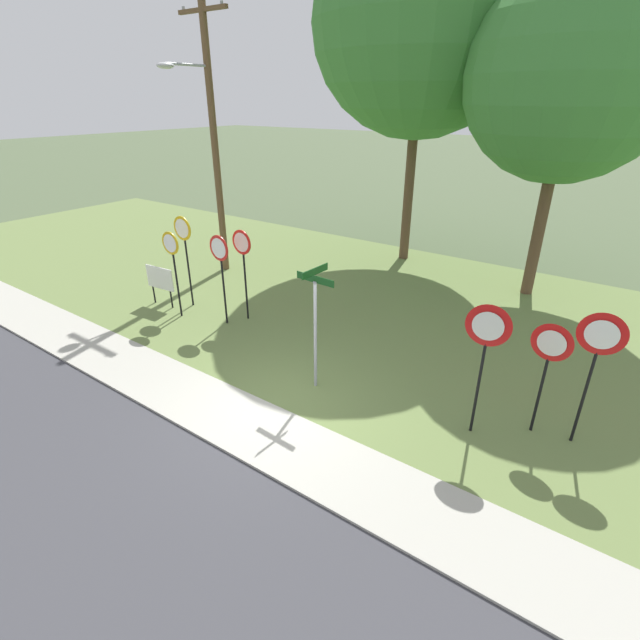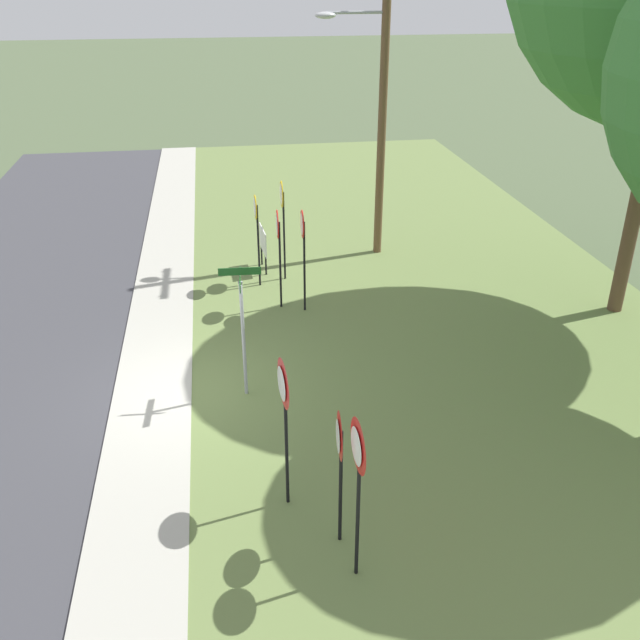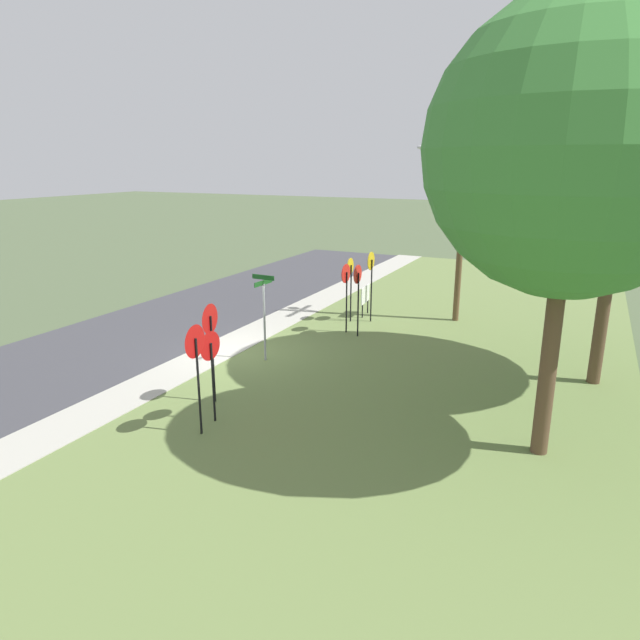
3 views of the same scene
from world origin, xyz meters
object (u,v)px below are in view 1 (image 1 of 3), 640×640
at_px(stop_sign_near_right, 184,242).
at_px(notice_board, 160,280).
at_px(oak_tree_right, 571,76).
at_px(yield_sign_far_left, 598,348).
at_px(utility_pole, 210,125).
at_px(stop_sign_near_left, 220,261).
at_px(stop_sign_far_center, 243,256).
at_px(street_name_post, 315,318).
at_px(yield_sign_near_right, 549,354).
at_px(stop_sign_far_left, 173,257).
at_px(yield_sign_near_left, 486,339).
at_px(oak_tree_left, 422,21).

xyz_separation_m(stop_sign_near_right, notice_board, (-0.75, -0.51, -1.21)).
bearing_deg(notice_board, oak_tree_right, 35.80).
relative_size(yield_sign_far_left, utility_pole, 0.28).
relative_size(stop_sign_near_left, stop_sign_far_center, 0.98).
bearing_deg(street_name_post, stop_sign_far_center, 158.53).
height_order(yield_sign_near_right, oak_tree_right, oak_tree_right).
xyz_separation_m(stop_sign_near_right, stop_sign_far_left, (0.34, -0.73, -0.20)).
bearing_deg(yield_sign_far_left, stop_sign_far_left, 179.65).
relative_size(stop_sign_near_left, stop_sign_far_left, 1.01).
height_order(stop_sign_near_right, yield_sign_far_left, stop_sign_near_right).
xyz_separation_m(yield_sign_near_right, oak_tree_right, (-1.86, 7.42, 4.71)).
relative_size(stop_sign_far_left, yield_sign_near_left, 0.95).
relative_size(street_name_post, utility_pole, 0.30).
distance_m(stop_sign_near_left, oak_tree_right, 10.88).
height_order(stop_sign_far_left, yield_sign_near_right, stop_sign_far_left).
relative_size(notice_board, oak_tree_left, 0.11).
relative_size(stop_sign_near_left, notice_board, 2.08).
height_order(stop_sign_far_left, street_name_post, street_name_post).
bearing_deg(oak_tree_left, notice_board, -114.80).
distance_m(stop_sign_near_left, stop_sign_far_left, 1.53).
relative_size(stop_sign_far_center, oak_tree_left, 0.22).
xyz_separation_m(yield_sign_near_right, utility_pole, (-11.79, 3.22, 3.34)).
bearing_deg(yield_sign_near_right, street_name_post, -161.81).
bearing_deg(street_name_post, oak_tree_right, 76.80).
bearing_deg(notice_board, yield_sign_near_left, -7.12).
relative_size(stop_sign_near_left, yield_sign_far_left, 0.97).
bearing_deg(oak_tree_right, stop_sign_far_left, -135.22).
xyz_separation_m(stop_sign_near_left, street_name_post, (3.98, -1.11, -0.21)).
xyz_separation_m(stop_sign_far_center, yield_sign_far_left, (8.76, -0.43, 0.09)).
xyz_separation_m(stop_sign_near_left, stop_sign_far_left, (-1.46, -0.44, -0.05)).
height_order(oak_tree_left, oak_tree_right, oak_tree_left).
height_order(yield_sign_far_left, street_name_post, street_name_post).
distance_m(stop_sign_near_right, utility_pole, 4.53).
bearing_deg(utility_pole, yield_sign_near_right, -15.25).
bearing_deg(oak_tree_right, street_name_post, -106.31).
height_order(stop_sign_far_center, yield_sign_far_left, yield_sign_far_left).
xyz_separation_m(yield_sign_near_right, yield_sign_far_left, (0.70, 0.12, 0.29)).
height_order(stop_sign_near_left, notice_board, stop_sign_near_left).
bearing_deg(stop_sign_near_right, yield_sign_near_right, -1.45).
xyz_separation_m(notice_board, oak_tree_left, (4.02, 8.70, 7.33)).
bearing_deg(stop_sign_far_left, street_name_post, -8.46).
distance_m(utility_pole, notice_board, 5.53).
distance_m(utility_pole, oak_tree_left, 7.83).
distance_m(yield_sign_near_right, oak_tree_left, 12.66).
bearing_deg(yield_sign_near_left, stop_sign_near_left, 168.02).
relative_size(stop_sign_near_left, oak_tree_right, 0.28).
xyz_separation_m(stop_sign_far_center, yield_sign_near_right, (8.06, -0.55, -0.20)).
xyz_separation_m(stop_sign_near_right, yield_sign_near_right, (10.14, -0.27, -0.32)).
xyz_separation_m(yield_sign_far_left, oak_tree_right, (-2.55, 7.31, 4.42)).
xyz_separation_m(stop_sign_near_left, notice_board, (-2.55, -0.21, -1.05)).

